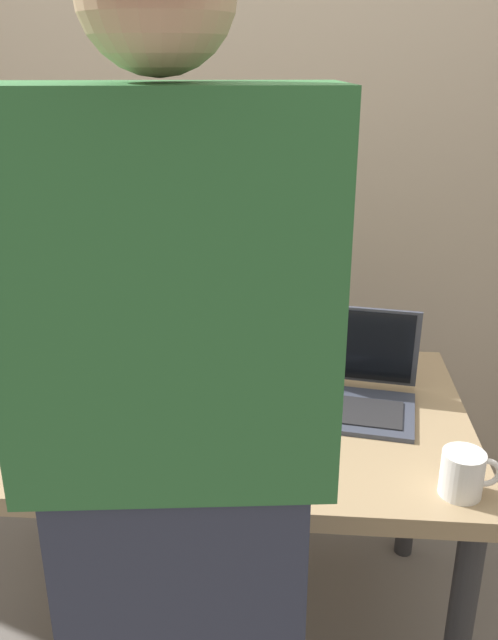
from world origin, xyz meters
name	(u,v)px	position (x,y,z in m)	size (l,w,h in m)	color
ground_plane	(228,621)	(0.00, 0.00, 0.00)	(8.00, 8.00, 0.00)	slate
desk	(225,437)	(0.00, 0.00, 0.63)	(1.24, 0.82, 0.71)	#9E8460
laptop	(347,382)	(0.31, 0.07, 0.77)	(0.39, 0.34, 0.24)	#383D4C
beer_bottle_amber	(127,325)	(-0.31, 0.24, 0.84)	(0.06, 0.06, 0.32)	#472B14
beer_bottle_green	(148,335)	(-0.24, 0.21, 0.83)	(0.07, 0.07, 0.30)	#333333
beer_bottle_dark	(182,334)	(-0.15, 0.25, 0.81)	(0.06, 0.06, 0.26)	brown
beer_bottle_brown	(119,314)	(-0.36, 0.34, 0.84)	(0.06, 0.06, 0.30)	#1E5123
person_figure	(180,512)	(0.01, -0.65, 0.89)	(0.48, 0.29, 1.76)	#2D3347
coffee_mug	(463,473)	(0.53, -0.31, 0.76)	(0.12, 0.09, 0.10)	white
back_wall	(251,138)	(0.00, 0.85, 1.30)	(6.00, 0.10, 2.60)	tan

